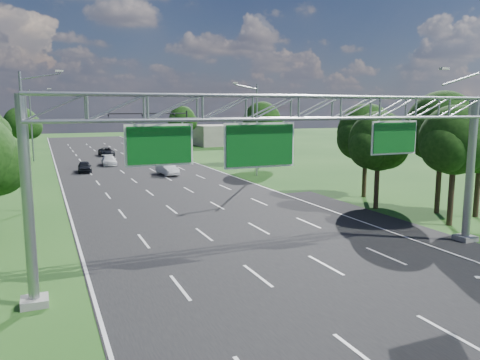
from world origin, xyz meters
TOP-DOWN VIEW (x-y plane):
  - ground at (0.00, 30.00)m, footprint 220.00×220.00m
  - road at (0.00, 30.00)m, footprint 18.00×180.00m
  - road_flare at (10.20, 14.00)m, footprint 3.00×30.00m
  - sign_gantry at (0.33, 12.00)m, footprint 23.50×1.00m
  - traffic_signal at (7.48, 65.00)m, footprint 12.21×0.24m
  - streetlight_l_near at (-11.30, 30.00)m, footprint 2.97×0.22m
  - streetlight_l_far at (-11.30, 65.00)m, footprint 2.97×0.22m
  - streetlight_r_mid at (11.30, 40.00)m, footprint 2.97×0.22m
  - tree_cluster_right at (14.80, 19.19)m, footprint 9.91×14.60m
  - tree_verge_lc at (-12.92, 70.04)m, footprint 5.76×4.80m
  - tree_verge_rd at (16.08, 48.04)m, footprint 5.76×4.80m
  - tree_verge_re at (14.08, 78.04)m, footprint 5.76×4.80m
  - building_right at (24.00, 82.00)m, footprint 12.00×9.00m
  - car_queue_a at (-2.33, 56.24)m, footprint 1.92×4.37m
  - car_queue_b at (-1.00, 69.06)m, footprint 2.22×4.54m
  - car_queue_c at (-5.88, 50.47)m, footprint 1.71×3.83m
  - car_queue_d at (2.50, 44.47)m, footprint 1.90×4.26m
  - box_truck at (8.00, 65.38)m, footprint 3.12×8.75m

SIDE VIEW (x-z plane):
  - ground at x=0.00m, z-range 0.00..0.00m
  - road at x=0.00m, z-range -0.01..0.01m
  - road_flare at x=10.20m, z-range -0.01..0.01m
  - car_queue_b at x=-1.00m, z-range 0.00..1.24m
  - car_queue_a at x=-2.33m, z-range 0.00..1.25m
  - car_queue_c at x=-5.88m, z-range 0.00..1.28m
  - car_queue_d at x=2.50m, z-range 0.00..1.36m
  - box_truck at x=8.00m, z-range -0.07..3.16m
  - building_right at x=24.00m, z-range 0.00..4.00m
  - tree_verge_lc at x=-12.92m, z-range 1.17..8.79m
  - traffic_signal at x=7.48m, z-range 1.67..8.67m
  - tree_verge_re at x=14.08m, z-range 1.28..9.12m
  - tree_cluster_right at x=14.80m, z-range 0.97..9.65m
  - streetlight_l_near at x=-11.30m, z-range 0.50..10.66m
  - streetlight_l_far at x=-11.30m, z-range 0.50..10.66m
  - streetlight_r_mid at x=11.30m, z-range 0.50..10.66m
  - tree_verge_rd at x=16.08m, z-range 1.49..9.77m
  - sign_gantry at x=0.33m, z-range 2.11..11.67m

